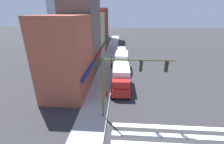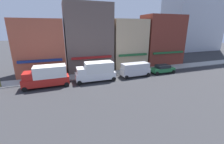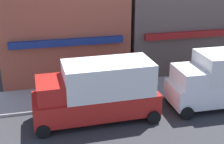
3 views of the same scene
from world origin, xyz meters
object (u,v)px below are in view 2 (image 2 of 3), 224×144
Objects in this scene: pedestrian_green_top at (108,70)px; fire_hydrant at (29,81)px; van_silver at (135,69)px; pedestrian_orange_vest at (96,71)px; box_truck_red at (47,76)px; box_truck_white at (96,71)px; sedan_green at (162,69)px.

pedestrian_green_top is 2.10× the size of fire_hydrant.
pedestrian_green_top is at bearing 153.93° from van_silver.
box_truck_red is at bearing 45.12° from pedestrian_orange_vest.
fire_hydrant is (-12.44, -0.28, -0.46)m from pedestrian_green_top.
box_truck_red reaches higher than pedestrian_orange_vest.
box_truck_red reaches higher than van_silver.
box_truck_white is at bearing 178.42° from van_silver.
sedan_green is 2.49× the size of pedestrian_orange_vest.
box_truck_red is 3.53× the size of pedestrian_orange_vest.
fire_hydrant is (-22.50, 1.70, -0.23)m from sedan_green.
pedestrian_orange_vest is at bearing 0.84° from fire_hydrant.
pedestrian_green_top is (9.80, 1.98, -0.51)m from box_truck_red.
pedestrian_green_top is at bearing -145.15° from pedestrian_orange_vest.
van_silver is 4.78m from pedestrian_green_top.
box_truck_white is 1.41× the size of sedan_green.
box_truck_white reaches higher than fire_hydrant.
box_truck_red is 19.88m from sedan_green.
pedestrian_green_top reaches higher than fire_hydrant.
pedestrian_orange_vest is (-2.18, -0.13, 0.00)m from pedestrian_green_top.
box_truck_white is 10.02m from fire_hydrant.
pedestrian_orange_vest reaches higher than fire_hydrant.
box_truck_white is at bearing -179.64° from sedan_green.
pedestrian_green_top is (2.61, 1.98, -0.51)m from box_truck_white.
box_truck_white is 3.52× the size of pedestrian_orange_vest.
sedan_green is at bearing 56.31° from pedestrian_green_top.
van_silver is at bearing 0.91° from box_truck_white.
sedan_green is at bearing -4.32° from fire_hydrant.
pedestrian_green_top and pedestrian_orange_vest have the same top height.
van_silver is at bearing -164.36° from pedestrian_orange_vest.
van_silver reaches higher than sedan_green.
pedestrian_orange_vest is 10.27m from fire_hydrant.
box_truck_red reaches higher than pedestrian_green_top.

